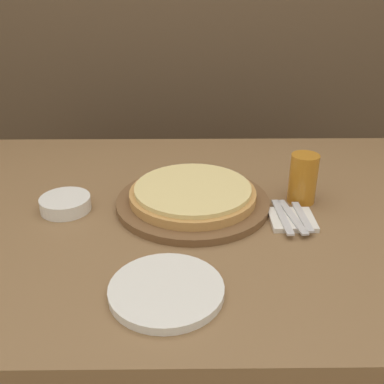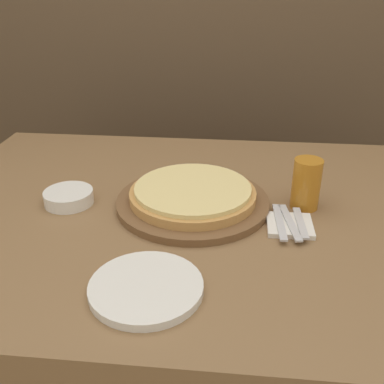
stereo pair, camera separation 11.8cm
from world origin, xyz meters
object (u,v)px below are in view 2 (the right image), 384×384
object	(u,v)px
beer_glass	(307,182)
dinner_knife	(290,222)
pizza_on_board	(192,197)
side_bowl	(69,197)
spoon	(300,223)
dinner_plate	(146,288)
fork	(280,222)

from	to	relation	value
beer_glass	dinner_knife	xyz separation A→B (m)	(-0.05, -0.11, -0.06)
pizza_on_board	side_bowl	world-z (taller)	pizza_on_board
spoon	dinner_plate	bearing A→B (deg)	-140.13
beer_glass	dinner_knife	world-z (taller)	beer_glass
side_bowl	dinner_knife	bearing A→B (deg)	-6.64
dinner_plate	fork	size ratio (longest dim) A/B	1.31
pizza_on_board	fork	xyz separation A→B (m)	(0.22, -0.09, -0.01)
beer_glass	fork	world-z (taller)	beer_glass
beer_glass	dinner_plate	xyz separation A→B (m)	(-0.35, -0.38, -0.06)
beer_glass	dinner_plate	bearing A→B (deg)	-132.29
side_bowl	dinner_plate	bearing A→B (deg)	-50.96
dinner_knife	fork	bearing A→B (deg)	180.00
pizza_on_board	beer_glass	bearing A→B (deg)	4.34
beer_glass	side_bowl	size ratio (longest dim) A/B	1.03
side_bowl	spoon	xyz separation A→B (m)	(0.60, -0.07, -0.00)
dinner_plate	side_bowl	size ratio (longest dim) A/B	1.73
dinner_knife	spoon	bearing A→B (deg)	0.00
dinner_plate	spoon	bearing A→B (deg)	39.87
dinner_knife	dinner_plate	bearing A→B (deg)	-137.88
beer_glass	fork	distance (m)	0.14
pizza_on_board	dinner_knife	distance (m)	0.26
beer_glass	spoon	size ratio (longest dim) A/B	0.92
fork	spoon	world-z (taller)	same
pizza_on_board	spoon	world-z (taller)	pizza_on_board
dinner_plate	pizza_on_board	bearing A→B (deg)	81.54
pizza_on_board	spoon	bearing A→B (deg)	-17.75
side_bowl	fork	bearing A→B (deg)	-6.94
fork	spoon	distance (m)	0.05
beer_glass	side_bowl	distance (m)	0.63
dinner_plate	dinner_knife	bearing A→B (deg)	42.12
fork	dinner_knife	distance (m)	0.02
dinner_knife	spoon	distance (m)	0.02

